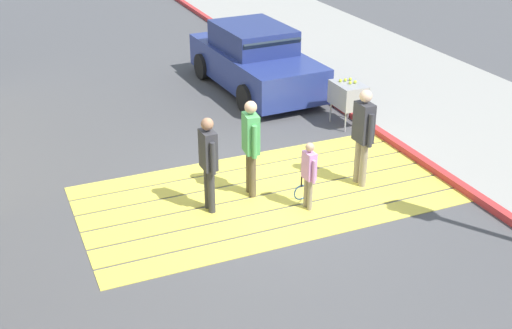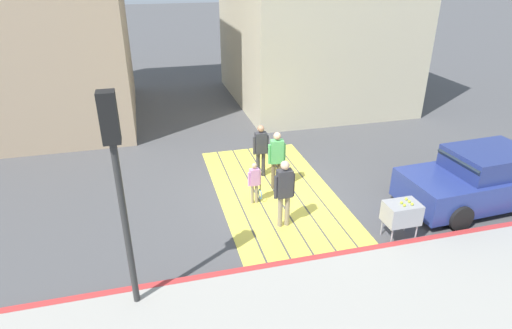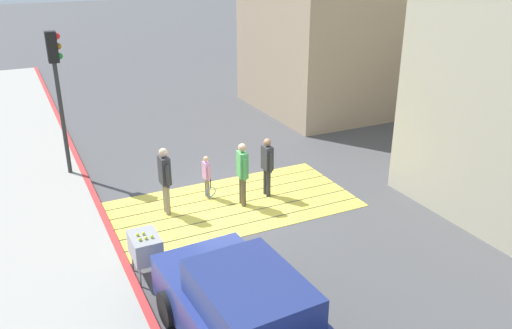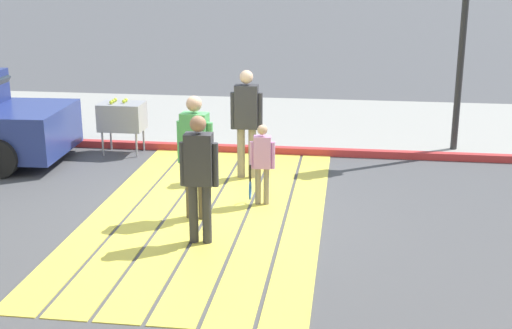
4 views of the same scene
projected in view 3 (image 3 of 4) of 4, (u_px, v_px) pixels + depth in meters
ground_plane at (233, 205)px, 13.93m from camera, size 120.00×120.00×0.00m
crosswalk_stripes at (233, 205)px, 13.93m from camera, size 6.40×3.25×0.01m
sidewalk_west at (2, 252)px, 11.64m from camera, size 4.80×40.00×0.12m
curb_painted at (109, 229)px, 12.59m from camera, size 0.16×40.00×0.13m
car_parked_near_curb at (247, 318)px, 8.56m from camera, size 2.15×4.38×1.57m
traffic_light_corner at (57, 75)px, 14.53m from camera, size 0.39×0.28×4.24m
tennis_ball_cart at (145, 247)px, 10.66m from camera, size 0.56×0.80×1.02m
pedestrian_adult_lead at (267, 163)px, 14.09m from camera, size 0.22×0.49×1.66m
pedestrian_adult_trailing at (242, 170)px, 13.54m from camera, size 0.26×0.50×1.73m
pedestrian_adult_side at (165, 176)px, 13.08m from camera, size 0.24×0.52×1.79m
pedestrian_child_with_racket at (207, 175)px, 14.07m from camera, size 0.28×0.38×1.21m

